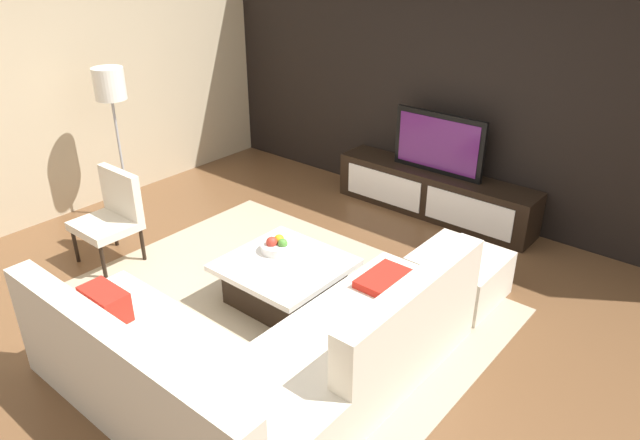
{
  "coord_description": "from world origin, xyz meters",
  "views": [
    {
      "loc": [
        2.81,
        -2.93,
        2.87
      ],
      "look_at": [
        -0.14,
        0.61,
        0.56
      ],
      "focal_mm": 32.9,
      "sensor_mm": 36.0,
      "label": 1
    }
  ],
  "objects": [
    {
      "name": "media_console",
      "position": [
        0.0,
        2.4,
        0.25
      ],
      "size": [
        2.28,
        0.45,
        0.5
      ],
      "color": "black",
      "rests_on": "ground"
    },
    {
      "name": "coffee_table",
      "position": [
        -0.1,
        0.1,
        0.2
      ],
      "size": [
        0.95,
        0.93,
        0.38
      ],
      "color": "black",
      "rests_on": "ground"
    },
    {
      "name": "ottoman",
      "position": [
        0.98,
        1.11,
        0.2
      ],
      "size": [
        0.7,
        0.7,
        0.4
      ],
      "primitive_type": "cube",
      "color": "beige",
      "rests_on": "ground"
    },
    {
      "name": "side_wall_left",
      "position": [
        -3.2,
        0.2,
        1.4
      ],
      "size": [
        0.12,
        5.2,
        2.8
      ],
      "primitive_type": "cube",
      "color": "#C6B28E",
      "rests_on": "ground"
    },
    {
      "name": "area_rug",
      "position": [
        -0.1,
        0.0,
        0.01
      ],
      "size": [
        3.42,
        2.66,
        0.01
      ],
      "primitive_type": "cube",
      "color": "tan",
      "rests_on": "ground"
    },
    {
      "name": "feature_wall_back",
      "position": [
        0.0,
        2.7,
        1.4
      ],
      "size": [
        6.4,
        0.12,
        2.8
      ],
      "primitive_type": "cube",
      "color": "black",
      "rests_on": "ground"
    },
    {
      "name": "ground_plane",
      "position": [
        0.0,
        0.0,
        0.0
      ],
      "size": [
        14.0,
        14.0,
        0.0
      ],
      "primitive_type": "plane",
      "color": "brown"
    },
    {
      "name": "sectional_couch",
      "position": [
        0.51,
        -0.83,
        0.29
      ],
      "size": [
        2.27,
        2.42,
        0.84
      ],
      "color": "beige",
      "rests_on": "ground"
    },
    {
      "name": "floor_lamp",
      "position": [
        -2.57,
        0.22,
        1.36
      ],
      "size": [
        0.31,
        0.31,
        1.62
      ],
      "color": "#A5A5AA",
      "rests_on": "ground"
    },
    {
      "name": "fruit_bowl",
      "position": [
        -0.28,
        0.2,
        0.43
      ],
      "size": [
        0.28,
        0.28,
        0.14
      ],
      "color": "silver",
      "rests_on": "coffee_table"
    },
    {
      "name": "accent_chair_near",
      "position": [
        -1.84,
        -0.39,
        0.49
      ],
      "size": [
        0.55,
        0.5,
        0.87
      ],
      "rotation": [
        0.0,
        0.0,
        0.07
      ],
      "color": "black",
      "rests_on": "ground"
    },
    {
      "name": "television",
      "position": [
        0.0,
        2.4,
        0.83
      ],
      "size": [
        1.04,
        0.06,
        0.65
      ],
      "color": "black",
      "rests_on": "media_console"
    }
  ]
}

